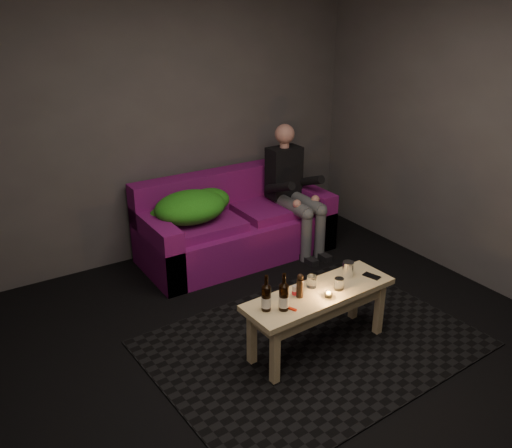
% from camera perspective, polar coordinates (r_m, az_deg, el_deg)
% --- Properties ---
extents(floor, '(4.50, 4.50, 0.00)m').
position_cam_1_polar(floor, '(3.92, 5.63, -14.61)').
color(floor, black).
rests_on(floor, ground).
extents(room, '(4.50, 4.50, 4.50)m').
position_cam_1_polar(room, '(3.56, 1.97, 10.95)').
color(room, silver).
rests_on(room, ground).
extents(rug, '(2.38, 1.79, 0.01)m').
position_cam_1_polar(rug, '(4.13, 5.98, -12.37)').
color(rug, black).
rests_on(rug, floor).
extents(sofa, '(1.85, 0.83, 0.79)m').
position_cam_1_polar(sofa, '(5.30, -2.31, -0.30)').
color(sofa, '#791075').
rests_on(sofa, floor).
extents(green_blanket, '(0.81, 0.55, 0.28)m').
position_cam_1_polar(green_blanket, '(4.99, -6.68, 1.87)').
color(green_blanket, '#2A8317').
rests_on(green_blanket, sofa).
extents(person, '(0.33, 0.77, 1.23)m').
position_cam_1_polar(person, '(5.36, 3.87, 3.94)').
color(person, black).
rests_on(person, sofa).
extents(coffee_table, '(1.17, 0.43, 0.47)m').
position_cam_1_polar(coffee_table, '(3.89, 6.67, -8.14)').
color(coffee_table, tan).
rests_on(coffee_table, rug).
extents(beer_bottle_a, '(0.06, 0.06, 0.26)m').
position_cam_1_polar(beer_bottle_a, '(3.57, 1.08, -7.73)').
color(beer_bottle_a, black).
rests_on(beer_bottle_a, coffee_table).
extents(beer_bottle_b, '(0.07, 0.07, 0.27)m').
position_cam_1_polar(beer_bottle_b, '(3.57, 2.94, -7.64)').
color(beer_bottle_b, black).
rests_on(beer_bottle_b, coffee_table).
extents(salt_shaker, '(0.05, 0.05, 0.08)m').
position_cam_1_polar(salt_shaker, '(3.76, 4.10, -7.05)').
color(salt_shaker, silver).
rests_on(salt_shaker, coffee_table).
extents(pepper_mill, '(0.06, 0.06, 0.13)m').
position_cam_1_polar(pepper_mill, '(3.73, 4.64, -6.77)').
color(pepper_mill, black).
rests_on(pepper_mill, coffee_table).
extents(tumbler_back, '(0.09, 0.09, 0.09)m').
position_cam_1_polar(tumbler_back, '(3.88, 5.88, -6.04)').
color(tumbler_back, white).
rests_on(tumbler_back, coffee_table).
extents(tealight, '(0.05, 0.05, 0.04)m').
position_cam_1_polar(tealight, '(3.78, 7.65, -7.33)').
color(tealight, white).
rests_on(tealight, coffee_table).
extents(tumbler_front, '(0.07, 0.07, 0.09)m').
position_cam_1_polar(tumbler_front, '(3.87, 8.72, -6.25)').
color(tumbler_front, white).
rests_on(tumbler_front, coffee_table).
extents(steel_cup, '(0.11, 0.11, 0.11)m').
position_cam_1_polar(steel_cup, '(4.05, 9.66, -4.68)').
color(steel_cup, silver).
rests_on(steel_cup, coffee_table).
extents(smartphone, '(0.10, 0.14, 0.01)m').
position_cam_1_polar(smartphone, '(4.10, 12.08, -5.38)').
color(smartphone, black).
rests_on(smartphone, coffee_table).
extents(red_lighter, '(0.04, 0.07, 0.01)m').
position_cam_1_polar(red_lighter, '(3.62, 3.81, -8.92)').
color(red_lighter, red).
rests_on(red_lighter, coffee_table).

